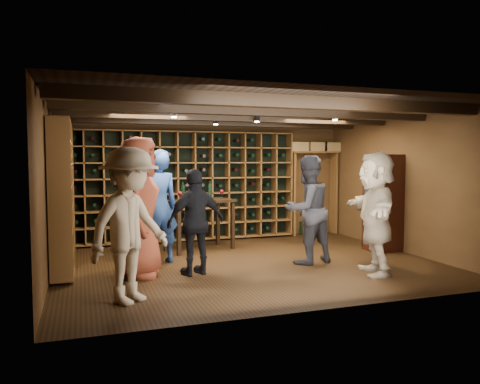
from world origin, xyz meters
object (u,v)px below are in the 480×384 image
object	(u,v)px
guest_khaki	(130,225)
guest_beige	(376,213)
tasting_table	(199,206)
man_blue_shirt	(158,207)
man_grey_suit	(307,210)
display_cabinet	(383,205)
guest_red_floral	(139,207)
guest_woman_black	(196,222)

from	to	relation	value
guest_khaki	guest_beige	distance (m)	3.58
guest_beige	tasting_table	distance (m)	3.30
man_blue_shirt	tasting_table	size ratio (longest dim) A/B	1.34
man_blue_shirt	man_grey_suit	world-z (taller)	man_blue_shirt
man_blue_shirt	guest_khaki	bearing A→B (deg)	60.21
man_grey_suit	guest_khaki	bearing A→B (deg)	9.84
display_cabinet	man_blue_shirt	size ratio (longest dim) A/B	0.95
man_blue_shirt	display_cabinet	bearing A→B (deg)	163.97
guest_red_floral	guest_beige	xyz separation A→B (m)	(3.33, -0.95, -0.10)
guest_woman_black	tasting_table	world-z (taller)	guest_woman_black
guest_red_floral	guest_woman_black	bearing A→B (deg)	-87.67
man_grey_suit	guest_woman_black	size ratio (longest dim) A/B	1.13
man_blue_shirt	tasting_table	world-z (taller)	man_blue_shirt
man_blue_shirt	man_grey_suit	distance (m)	2.42
display_cabinet	man_blue_shirt	world-z (taller)	man_blue_shirt
man_blue_shirt	guest_woman_black	bearing A→B (deg)	100.45
guest_red_floral	man_grey_suit	bearing A→B (deg)	-75.97
display_cabinet	guest_beige	xyz separation A→B (m)	(-1.17, -1.45, 0.05)
man_grey_suit	tasting_table	distance (m)	2.16
guest_woman_black	guest_beige	distance (m)	2.65
guest_khaki	guest_woman_black	bearing A→B (deg)	5.39
man_grey_suit	tasting_table	world-z (taller)	man_grey_suit
display_cabinet	man_grey_suit	size ratio (longest dim) A/B	1.00
man_grey_suit	guest_red_floral	world-z (taller)	guest_red_floral
display_cabinet	guest_beige	world-z (taller)	guest_beige
man_blue_shirt	guest_beige	xyz separation A→B (m)	(2.92, -1.75, -0.02)
man_blue_shirt	guest_woman_black	xyz separation A→B (m)	(0.39, -0.96, -0.14)
man_grey_suit	guest_khaki	world-z (taller)	guest_khaki
guest_khaki	guest_beige	xyz separation A→B (m)	(3.57, 0.26, -0.01)
display_cabinet	guest_beige	size ratio (longest dim) A/B	0.97
guest_beige	tasting_table	xyz separation A→B (m)	(-2.03, 2.61, -0.08)
man_blue_shirt	guest_woman_black	world-z (taller)	man_blue_shirt
guest_beige	tasting_table	bearing A→B (deg)	-122.43
man_blue_shirt	guest_khaki	size ratio (longest dim) A/B	1.01
guest_red_floral	guest_khaki	distance (m)	1.24
display_cabinet	tasting_table	xyz separation A→B (m)	(-3.19, 1.16, -0.03)
guest_red_floral	guest_khaki	xyz separation A→B (m)	(-0.25, -1.22, -0.09)
tasting_table	man_grey_suit	bearing A→B (deg)	-66.50
guest_woman_black	guest_beige	size ratio (longest dim) A/B	0.86
guest_woman_black	guest_red_floral	bearing A→B (deg)	-27.44
display_cabinet	guest_khaki	bearing A→B (deg)	-160.11
man_grey_suit	man_blue_shirt	bearing A→B (deg)	-31.80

